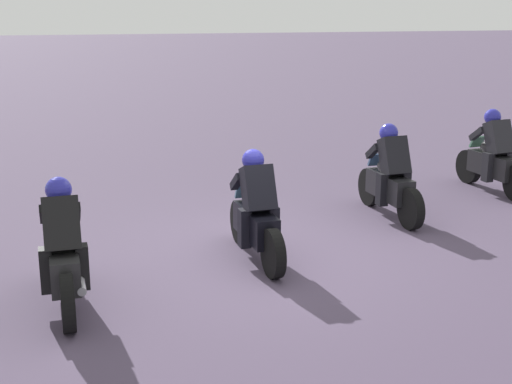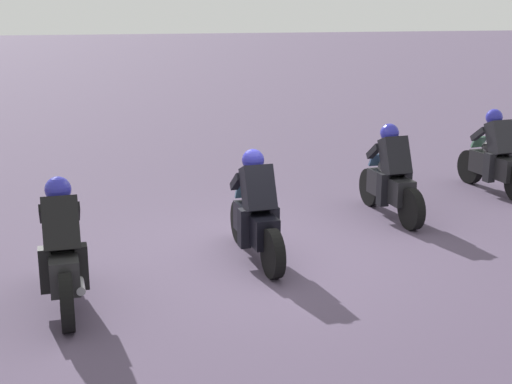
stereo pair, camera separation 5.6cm
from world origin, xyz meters
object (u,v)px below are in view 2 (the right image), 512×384
(rider_lane_c, at_px, (256,215))
(rider_lane_a, at_px, (495,159))
(rider_lane_b, at_px, (391,179))
(rider_lane_d, at_px, (63,254))

(rider_lane_c, bearing_deg, rider_lane_a, -68.61)
(rider_lane_b, height_order, rider_lane_d, same)
(rider_lane_b, relative_size, rider_lane_c, 1.00)
(rider_lane_c, distance_m, rider_lane_d, 2.69)
(rider_lane_b, bearing_deg, rider_lane_a, -71.85)
(rider_lane_b, distance_m, rider_lane_d, 5.62)
(rider_lane_b, xyz_separation_m, rider_lane_c, (-1.53, 2.52, 0.00))
(rider_lane_a, relative_size, rider_lane_b, 1.00)
(rider_lane_b, bearing_deg, rider_lane_c, 115.17)
(rider_lane_b, height_order, rider_lane_c, same)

